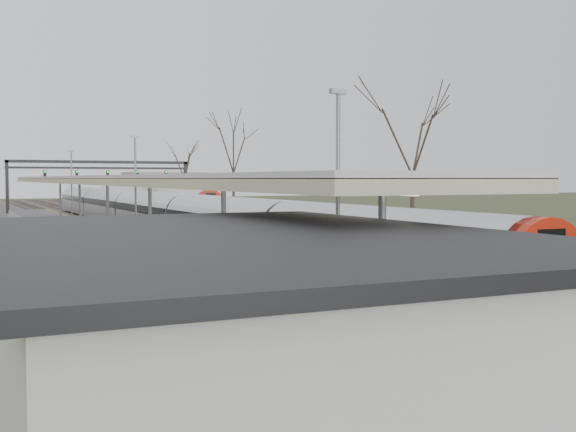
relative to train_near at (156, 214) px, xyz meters
name	(u,v)px	position (x,y,z in m)	size (l,w,h in m)	color
track_bed	(174,228)	(2.76, 5.02, -1.42)	(24.00, 160.00, 0.22)	#474442
platform	(95,246)	(-6.55, -12.48, -0.98)	(3.50, 69.00, 1.00)	#9E9B93
canopy	(112,180)	(-6.55, -17.00, 2.45)	(4.10, 50.00, 3.11)	slate
station_building	(239,364)	(-10.00, -41.98, 0.12)	(6.00, 9.00, 3.20)	silver
signal_gantry	(101,170)	(2.79, 35.01, 3.43)	(21.00, 0.59, 6.08)	black
tree_east_far	(413,132)	(16.50, -7.98, 5.81)	(5.00, 5.00, 10.30)	#2D231C
train_near	(156,214)	(0.00, 0.00, 0.00)	(2.62, 75.21, 3.05)	#A3A5AC
train_far	(146,200)	(7.00, 30.64, 0.00)	(2.62, 45.21, 3.05)	#A3A5AC
passenger	(204,251)	(-6.82, -31.14, 0.45)	(0.68, 0.45, 1.87)	#453466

